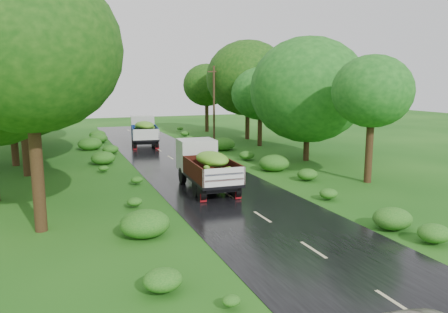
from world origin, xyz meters
TOP-DOWN VIEW (x-y plane):
  - ground at (0.00, 0.00)m, footprint 120.00×120.00m
  - road at (0.00, 5.00)m, footprint 6.50×80.00m
  - road_lines at (0.00, 6.00)m, footprint 0.12×69.60m
  - truck_near at (-0.66, 9.72)m, footprint 2.34×6.01m
  - truck_far at (-0.60, 27.32)m, footprint 2.96×6.39m
  - utility_pole at (5.96, 26.59)m, footprint 1.27×0.22m
  - trees_left at (-10.31, 21.71)m, footprint 6.30×35.25m
  - trees_right at (9.21, 22.29)m, footprint 5.32×31.16m
  - shrubs at (0.00, 14.00)m, footprint 11.90×44.00m

SIDE VIEW (x-z plane):
  - ground at x=0.00m, z-range 0.00..0.00m
  - road at x=0.00m, z-range 0.00..0.02m
  - road_lines at x=0.00m, z-range 0.02..0.02m
  - shrubs at x=0.00m, z-range 0.00..0.70m
  - truck_near at x=-0.66m, z-range 0.16..2.65m
  - truck_far at x=-0.60m, z-range 0.17..2.76m
  - utility_pole at x=5.96m, z-range 0.11..7.33m
  - trees_right at x=9.21m, z-range 1.39..9.33m
  - trees_left at x=-10.31m, z-range 2.05..11.61m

